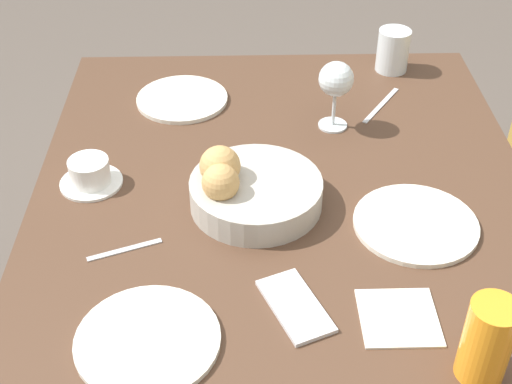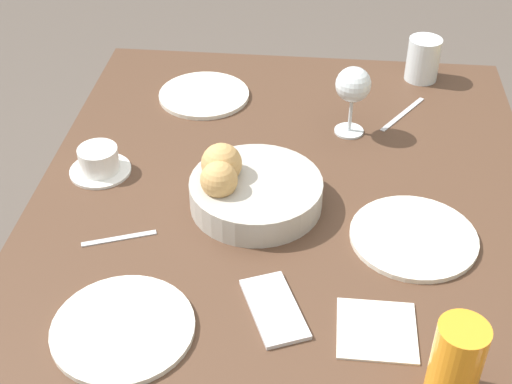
{
  "view_description": "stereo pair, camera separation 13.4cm",
  "coord_description": "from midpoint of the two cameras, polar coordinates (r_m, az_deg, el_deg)",
  "views": [
    {
      "loc": [
        1.08,
        -0.08,
        1.61
      ],
      "look_at": [
        0.02,
        -0.06,
        0.78
      ],
      "focal_mm": 50.0,
      "sensor_mm": 36.0,
      "label": 1
    },
    {
      "loc": [
        1.08,
        0.05,
        1.61
      ],
      "look_at": [
        0.02,
        -0.06,
        0.78
      ],
      "focal_mm": 50.0,
      "sensor_mm": 36.0,
      "label": 2
    }
  ],
  "objects": [
    {
      "name": "dining_table",
      "position": [
        1.44,
        -0.43,
        -3.73
      ],
      "size": [
        1.2,
        0.99,
        0.75
      ],
      "color": "#4C3323",
      "rests_on": "ground_plane"
    },
    {
      "name": "bread_basket",
      "position": [
        1.34,
        -3.4,
        0.11
      ],
      "size": [
        0.25,
        0.25,
        0.12
      ],
      "color": "#B2ADA3",
      "rests_on": "dining_table"
    },
    {
      "name": "plate_near_left",
      "position": [
        1.69,
        -8.22,
        7.3
      ],
      "size": [
        0.21,
        0.21,
        0.01
      ],
      "color": "silver",
      "rests_on": "dining_table"
    },
    {
      "name": "plate_near_right",
      "position": [
        1.14,
        -12.1,
        -11.67
      ],
      "size": [
        0.23,
        0.23,
        0.01
      ],
      "color": "silver",
      "rests_on": "dining_table"
    },
    {
      "name": "plate_far_center",
      "position": [
        1.33,
        9.86,
        -2.64
      ],
      "size": [
        0.23,
        0.23,
        0.01
      ],
      "color": "silver",
      "rests_on": "dining_table"
    },
    {
      "name": "juice_glass",
      "position": [
        1.06,
        14.54,
        -11.64
      ],
      "size": [
        0.07,
        0.07,
        0.14
      ],
      "color": "orange",
      "rests_on": "dining_table"
    },
    {
      "name": "water_tumbler",
      "position": [
        1.81,
        8.8,
        11.07
      ],
      "size": [
        0.08,
        0.08,
        0.11
      ],
      "color": "silver",
      "rests_on": "dining_table"
    },
    {
      "name": "wine_glass",
      "position": [
        1.53,
        3.91,
        8.74
      ],
      "size": [
        0.08,
        0.08,
        0.16
      ],
      "color": "silver",
      "rests_on": "dining_table"
    },
    {
      "name": "coffee_cup",
      "position": [
        1.45,
        -15.75,
        1.32
      ],
      "size": [
        0.12,
        0.12,
        0.06
      ],
      "color": "white",
      "rests_on": "dining_table"
    },
    {
      "name": "fork_silver",
      "position": [
        1.68,
        7.72,
        6.83
      ],
      "size": [
        0.16,
        0.11,
        0.0
      ],
      "color": "#B7B7BC",
      "rests_on": "dining_table"
    },
    {
      "name": "spoon_coffee",
      "position": [
        1.3,
        -13.41,
        -4.65
      ],
      "size": [
        0.06,
        0.13,
        0.0
      ],
      "color": "#B7B7BC",
      "rests_on": "dining_table"
    },
    {
      "name": "napkin",
      "position": [
        1.16,
        8.06,
        -10.07
      ],
      "size": [
        0.12,
        0.12,
        0.0
      ],
      "color": "silver",
      "rests_on": "dining_table"
    },
    {
      "name": "cell_phone",
      "position": [
        1.16,
        -0.38,
        -9.26
      ],
      "size": [
        0.17,
        0.13,
        0.01
      ],
      "color": "silver",
      "rests_on": "dining_table"
    }
  ]
}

